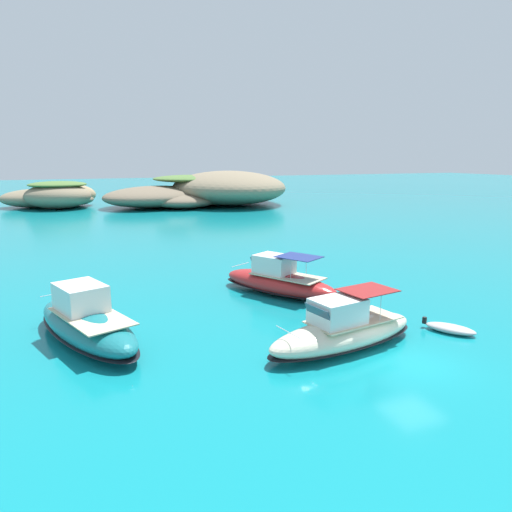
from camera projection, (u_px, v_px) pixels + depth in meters
name	position (u px, v px, depth m)	size (l,w,h in m)	color
ground_plane	(414.00, 363.00, 21.55)	(400.00, 400.00, 0.00)	#0F7F89
islet_large	(209.00, 191.00, 92.51)	(39.16, 28.28, 6.58)	#84755B
islet_small	(56.00, 197.00, 87.86)	(19.08, 19.77, 4.92)	#756651
motorboat_cream	(343.00, 331.00, 23.08)	(9.17, 4.06, 2.77)	beige
motorboat_red	(279.00, 281.00, 32.27)	(6.84, 9.29, 2.86)	red
motorboat_teal	(86.00, 322.00, 24.06)	(6.02, 10.30, 2.91)	#19727A
dinghy_tender	(450.00, 328.00, 25.30)	(2.29, 2.79, 0.58)	#B2B2B2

